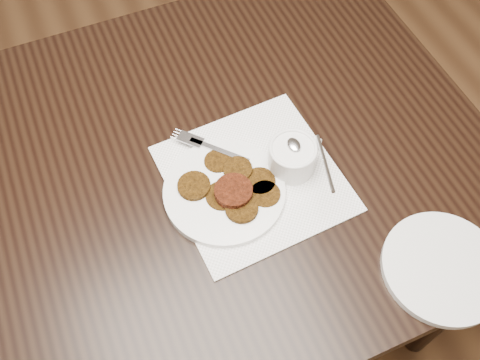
# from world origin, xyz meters

# --- Properties ---
(floor) EXTENTS (4.00, 4.00, 0.00)m
(floor) POSITION_xyz_m (0.00, 0.00, 0.00)
(floor) COLOR brown
(floor) RESTS_ON ground
(table) EXTENTS (1.40, 0.90, 0.75)m
(table) POSITION_xyz_m (-0.08, 0.17, 0.38)
(table) COLOR black
(table) RESTS_ON floor
(napkin) EXTENTS (0.32, 0.32, 0.00)m
(napkin) POSITION_xyz_m (0.13, 0.10, 0.75)
(napkin) COLOR white
(napkin) RESTS_ON table
(sauce_ramekin) EXTENTS (0.14, 0.14, 0.12)m
(sauce_ramekin) POSITION_xyz_m (0.21, 0.09, 0.82)
(sauce_ramekin) COLOR white
(sauce_ramekin) RESTS_ON napkin
(patty_cluster) EXTENTS (0.22, 0.22, 0.02)m
(patty_cluster) POSITION_xyz_m (0.08, 0.09, 0.76)
(patty_cluster) COLOR #663C0D
(patty_cluster) RESTS_ON napkin
(plate_with_patty) EXTENTS (0.32, 0.32, 0.03)m
(plate_with_patty) POSITION_xyz_m (0.07, 0.09, 0.77)
(plate_with_patty) COLOR white
(plate_with_patty) RESTS_ON table
(plate_empty) EXTENTS (0.21, 0.21, 0.01)m
(plate_empty) POSITION_xyz_m (0.35, -0.19, 0.76)
(plate_empty) COLOR silver
(plate_empty) RESTS_ON table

